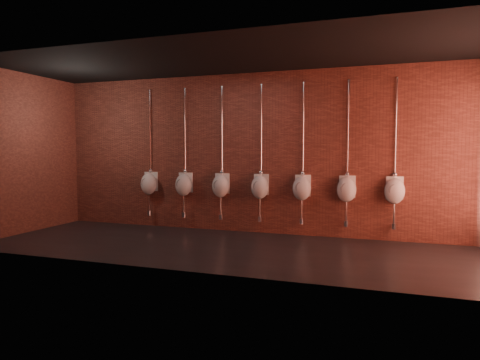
% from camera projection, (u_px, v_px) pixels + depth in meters
% --- Properties ---
extents(ground, '(8.50, 8.50, 0.00)m').
position_uv_depth(ground, '(223.00, 248.00, 7.30)').
color(ground, black).
rests_on(ground, ground).
extents(room_shell, '(8.54, 3.04, 3.22)m').
position_uv_depth(room_shell, '(223.00, 129.00, 7.16)').
color(room_shell, black).
rests_on(room_shell, ground).
extents(urinal_0, '(0.40, 0.36, 2.71)m').
position_uv_depth(urinal_0, '(149.00, 183.00, 9.26)').
color(urinal_0, white).
rests_on(urinal_0, ground).
extents(urinal_1, '(0.40, 0.36, 2.71)m').
position_uv_depth(urinal_1, '(184.00, 184.00, 8.99)').
color(urinal_1, white).
rests_on(urinal_1, ground).
extents(urinal_2, '(0.40, 0.36, 2.71)m').
position_uv_depth(urinal_2, '(221.00, 185.00, 8.72)').
color(urinal_2, white).
rests_on(urinal_2, ground).
extents(urinal_3, '(0.40, 0.36, 2.71)m').
position_uv_depth(urinal_3, '(260.00, 186.00, 8.45)').
color(urinal_3, white).
rests_on(urinal_3, ground).
extents(urinal_4, '(0.40, 0.36, 2.71)m').
position_uv_depth(urinal_4, '(302.00, 188.00, 8.19)').
color(urinal_4, white).
rests_on(urinal_4, ground).
extents(urinal_5, '(0.40, 0.36, 2.71)m').
position_uv_depth(urinal_5, '(347.00, 189.00, 7.92)').
color(urinal_5, white).
rests_on(urinal_5, ground).
extents(urinal_6, '(0.40, 0.36, 2.71)m').
position_uv_depth(urinal_6, '(395.00, 190.00, 7.65)').
color(urinal_6, white).
rests_on(urinal_6, ground).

